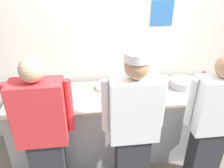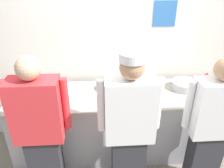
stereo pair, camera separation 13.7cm
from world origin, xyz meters
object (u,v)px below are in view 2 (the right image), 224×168
(chef_center, at_px, (129,129))
(ramekin_yellow_sauce, at_px, (33,98))
(sheet_tray, at_px, (145,94))
(chefs_knife, at_px, (52,90))
(plate_stack_front, at_px, (70,93))
(chef_far_right, at_px, (211,127))
(ramekin_green_sauce, at_px, (216,94))
(mixing_bowl_steel, at_px, (185,85))
(plate_stack_rear, at_px, (106,87))
(chef_near_left, at_px, (40,131))
(deli_cup, at_px, (121,91))
(squeeze_bottle_primary, at_px, (206,79))

(chef_center, bearing_deg, ramekin_yellow_sauce, 149.59)
(sheet_tray, bearing_deg, chefs_knife, 171.09)
(plate_stack_front, height_order, sheet_tray, plate_stack_front)
(chef_far_right, relative_size, ramekin_green_sauce, 14.95)
(chef_center, height_order, plate_stack_front, chef_center)
(mixing_bowl_steel, bearing_deg, plate_stack_rear, 176.24)
(chef_near_left, height_order, deli_cup, chef_near_left)
(sheet_tray, bearing_deg, chef_near_left, -153.10)
(chef_far_right, relative_size, ramekin_yellow_sauce, 18.17)
(chef_far_right, bearing_deg, chef_center, -176.88)
(sheet_tray, relative_size, deli_cup, 4.67)
(plate_stack_front, bearing_deg, ramekin_yellow_sauce, -173.50)
(chef_near_left, distance_m, deli_cup, 1.05)
(sheet_tray, bearing_deg, chef_center, -113.96)
(squeeze_bottle_primary, distance_m, ramekin_green_sauce, 0.28)
(chef_far_right, relative_size, squeeze_bottle_primary, 8.50)
(ramekin_yellow_sauce, bearing_deg, plate_stack_rear, 13.03)
(ramekin_yellow_sauce, bearing_deg, chefs_knife, 46.43)
(chef_far_right, bearing_deg, chefs_knife, 155.76)
(chef_center, xyz_separation_m, ramekin_green_sauce, (1.13, 0.56, 0.02))
(chef_center, bearing_deg, chef_far_right, 3.12)
(ramekin_yellow_sauce, height_order, deli_cup, deli_cup)
(deli_cup, xyz_separation_m, chefs_knife, (-0.87, 0.14, -0.04))
(chef_far_right, xyz_separation_m, sheet_tray, (-0.56, 0.60, 0.07))
(chef_near_left, bearing_deg, ramekin_green_sauce, 14.00)
(ramekin_yellow_sauce, bearing_deg, chef_center, -30.41)
(ramekin_yellow_sauce, bearing_deg, sheet_tray, 0.51)
(chef_far_right, distance_m, deli_cup, 1.07)
(chef_center, xyz_separation_m, plate_stack_front, (-0.63, 0.68, 0.04))
(squeeze_bottle_primary, distance_m, ramekin_yellow_sauce, 2.21)
(plate_stack_front, height_order, mixing_bowl_steel, mixing_bowl_steel)
(chef_center, distance_m, plate_stack_front, 0.93)
(mixing_bowl_steel, relative_size, ramekin_yellow_sauce, 3.75)
(chef_center, distance_m, squeeze_bottle_primary, 1.40)
(chef_far_right, height_order, mixing_bowl_steel, chef_far_right)
(sheet_tray, xyz_separation_m, squeeze_bottle_primary, (0.84, 0.19, 0.08))
(chef_far_right, distance_m, sheet_tray, 0.82)
(sheet_tray, bearing_deg, deli_cup, 172.57)
(chef_near_left, xyz_separation_m, sheet_tray, (1.15, 0.58, 0.03))
(ramekin_green_sauce, bearing_deg, chef_center, -153.80)
(ramekin_yellow_sauce, bearing_deg, squeeze_bottle_primary, 5.25)
(chef_far_right, xyz_separation_m, plate_stack_front, (-1.48, 0.63, 0.10))
(chef_near_left, height_order, chef_far_right, chef_near_left)
(plate_stack_rear, relative_size, squeeze_bottle_primary, 1.27)
(chefs_knife, bearing_deg, mixing_bowl_steel, -2.00)
(ramekin_green_sauce, bearing_deg, chef_far_right, -119.26)
(chef_near_left, height_order, chefs_knife, chef_near_left)
(chef_center, relative_size, plate_stack_rear, 7.05)
(chef_near_left, height_order, chef_center, chef_center)
(squeeze_bottle_primary, bearing_deg, chef_near_left, -158.75)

